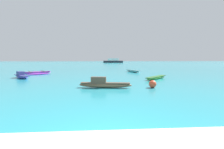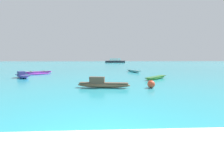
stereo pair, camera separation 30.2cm
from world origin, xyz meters
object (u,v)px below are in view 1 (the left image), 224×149
Objects in this scene: moored_boat_2 at (133,71)px; mooring_buoy_0 at (153,84)px; moored_boat_0 at (37,73)px; moored_boat_1 at (22,76)px; moored_boat_3 at (104,84)px; moored_boat_4 at (156,77)px; distant_ferry at (113,61)px.

moored_boat_2 is 5.83× the size of mooring_buoy_0.
moored_boat_1 reaches higher than moored_boat_0.
mooring_buoy_0 is at bearing -29.45° from moored_boat_2.
moored_boat_3 is (9.56, -11.06, 0.13)m from moored_boat_0.
moored_boat_0 is 1.74× the size of moored_boat_1.
moored_boat_4 is 63.81m from distant_ferry.
moored_boat_4 is at bearing -18.36° from moored_boat_2.
moored_boat_2 is 8.12m from moored_boat_4.
moored_boat_0 is at bearing 140.46° from moored_boat_1.
mooring_buoy_0 is (13.16, -11.31, 0.12)m from moored_boat_0.
moored_boat_0 reaches higher than moored_boat_4.
distant_ferry reaches higher than moored_boat_4.
mooring_buoy_0 is at bearing 18.45° from moored_boat_1.
moored_boat_4 is (14.66, -1.60, -0.10)m from moored_boat_1.
moored_boat_0 is at bearing 139.32° from mooring_buoy_0.
moored_boat_2 is at bearing -90.77° from distant_ferry.
moored_boat_1 is 14.15m from mooring_buoy_0.
moored_boat_4 is 5.75× the size of mooring_buoy_0.
moored_boat_0 is 14.38m from moored_boat_2.
moored_boat_3 reaches higher than mooring_buoy_0.
mooring_buoy_0 is (3.60, -0.25, -0.01)m from moored_boat_3.
mooring_buoy_0 is at bearing -71.44° from moored_boat_0.
moored_boat_2 is (14.30, 1.47, 0.03)m from moored_boat_0.
moored_boat_3 is 1.24× the size of moored_boat_4.
moored_boat_2 is at bearing 51.70° from moored_boat_4.
distant_ferry reaches higher than moored_boat_0.
moored_boat_0 is 5.04m from moored_boat_1.
moored_boat_2 is 1.02× the size of moored_boat_4.
moored_boat_3 is 0.38× the size of distant_ferry.
moored_boat_0 is 8.15× the size of mooring_buoy_0.
mooring_buoy_0 reaches higher than moored_boat_0.
distant_ferry reaches higher than moored_boat_1.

